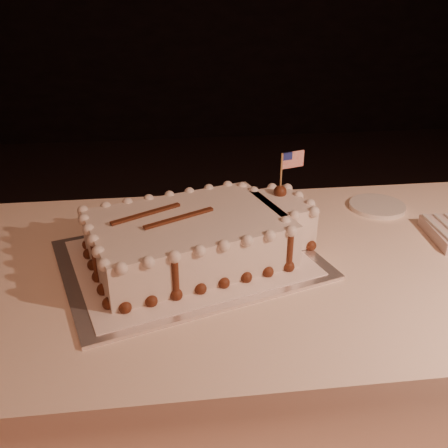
{
  "coord_description": "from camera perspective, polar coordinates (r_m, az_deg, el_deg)",
  "views": [
    {
      "loc": [
        -0.39,
        -0.37,
        1.34
      ],
      "look_at": [
        -0.27,
        0.62,
        0.84
      ],
      "focal_mm": 40.0,
      "sensor_mm": 36.0,
      "label": 1
    }
  ],
  "objects": [
    {
      "name": "doily",
      "position": [
        1.15,
        -3.98,
        -3.83
      ],
      "size": [
        0.59,
        0.51,
        0.0
      ],
      "primitive_type": "cube",
      "rotation": [
        0.0,
        0.0,
        0.3
      ],
      "color": "white",
      "rests_on": "cake_board"
    },
    {
      "name": "sheet_cake",
      "position": [
        1.13,
        -2.66,
        -1.29
      ],
      "size": [
        0.55,
        0.4,
        0.21
      ],
      "color": "silver",
      "rests_on": "doily"
    },
    {
      "name": "side_plate",
      "position": [
        1.46,
        17.1,
        1.96
      ],
      "size": [
        0.15,
        0.15,
        0.01
      ],
      "primitive_type": "cylinder",
      "color": "white",
      "rests_on": "banquet_table"
    },
    {
      "name": "banquet_table",
      "position": [
        1.42,
        11.38,
        -16.69
      ],
      "size": [
        2.4,
        0.8,
        0.75
      ],
      "primitive_type": "cube",
      "color": "#FFE1C5",
      "rests_on": "ground"
    },
    {
      "name": "cake_board",
      "position": [
        1.15,
        -3.97,
        -4.04
      ],
      "size": [
        0.66,
        0.57,
        0.01
      ],
      "primitive_type": "cube",
      "rotation": [
        0.0,
        0.0,
        0.3
      ],
      "color": "white",
      "rests_on": "banquet_table"
    }
  ]
}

